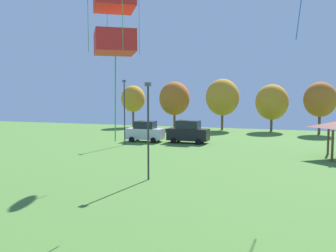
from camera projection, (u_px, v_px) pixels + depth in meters
The scene contains 10 objects.
kite_flying_0 at pixel (114, 21), 14.61m from camera, with size 2.27×2.28×6.41m.
parked_car_leftmost at pixel (145, 132), 41.12m from camera, with size 4.29×2.27×2.39m.
parked_car_second_from_left at pixel (188, 132), 39.91m from camera, with size 4.63×2.09×2.53m.
light_post_1 at pixel (148, 125), 22.23m from camera, with size 0.36×0.20×6.13m.
light_post_2 at pixel (124, 109), 38.05m from camera, with size 0.36×0.20×6.99m.
treeline_tree_0 at pixel (133, 99), 60.70m from camera, with size 4.09×4.09×7.06m.
treeline_tree_1 at pixel (174, 99), 58.04m from camera, with size 4.97×4.97×7.61m.
treeline_tree_2 at pixel (222, 97), 54.76m from camera, with size 5.13×5.13×7.90m.
treeline_tree_3 at pixel (272, 102), 52.80m from camera, with size 4.81×4.81×7.02m.
treeline_tree_4 at pixel (320, 100), 49.07m from camera, with size 4.40×4.40×7.22m.
Camera 1 is at (4.38, 1.91, 5.29)m, focal length 38.00 mm.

